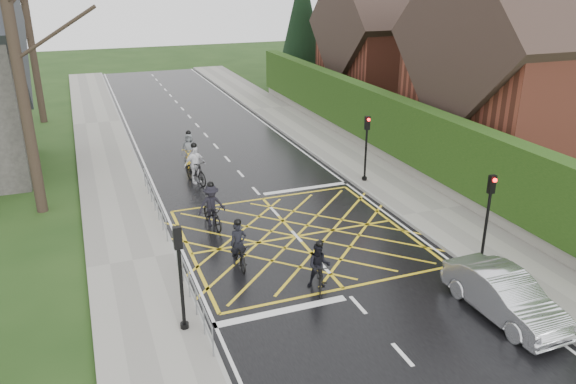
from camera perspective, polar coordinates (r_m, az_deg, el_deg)
ground at (r=21.18m, az=0.87°, el=-4.53°), size 120.00×120.00×0.00m
road at (r=21.18m, az=0.87°, el=-4.52°), size 9.00×80.00×0.01m
sidewalk_right at (r=23.83m, az=14.41°, el=-1.98°), size 3.00×80.00×0.15m
sidewalk_left at (r=19.97m, az=-15.47°, el=-6.86°), size 3.00×80.00×0.15m
stone_wall at (r=29.32m, az=10.70°, el=3.36°), size 0.50×38.00×0.70m
hedge at (r=28.84m, az=10.94°, el=6.66°), size 0.90×38.00×2.80m
house_near at (r=31.09m, az=24.59°, el=11.16°), size 11.80×9.80×11.30m
house_far at (r=42.11m, az=10.91°, el=14.40°), size 9.80×8.80×10.30m
conifer at (r=47.36m, az=1.43°, el=16.29°), size 4.60×4.60×10.00m
tree_near at (r=23.80m, az=-26.55°, el=16.03°), size 9.24×9.24×11.44m
tree_far at (r=39.80m, az=-25.11°, el=16.56°), size 8.40×8.40×10.40m
railing_south at (r=16.71m, az=-9.72°, el=-9.48°), size 0.05×5.04×1.03m
railing_north at (r=23.41m, az=-13.46°, el=-0.43°), size 0.05×6.04×1.03m
traffic_light_ne at (r=26.16m, az=7.93°, el=4.33°), size 0.24×0.31×3.21m
traffic_light_se at (r=19.69m, az=19.55°, el=-2.64°), size 0.24×0.31×3.21m
traffic_light_sw at (r=15.36m, az=-10.82°, el=-8.74°), size 0.24×0.31×3.21m
cyclist_rear at (r=19.05m, az=-4.98°, el=-5.93°), size 0.71×1.76×1.68m
cyclist_back at (r=17.69m, az=3.23°, el=-7.94°), size 1.06×1.67×1.63m
cyclist_mid at (r=21.99m, az=-7.72°, el=-1.80°), size 1.15×1.94×1.83m
cyclist_front at (r=26.54m, az=-9.39°, el=2.37°), size 1.14×2.05×1.98m
cyclist_lead at (r=29.24m, az=-9.94°, el=3.92°), size 1.25×1.97×1.81m
car at (r=17.45m, az=21.12°, el=-9.75°), size 1.52×4.08×1.33m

